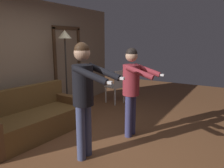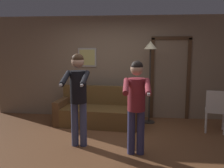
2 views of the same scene
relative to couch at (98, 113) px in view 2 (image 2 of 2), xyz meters
The scene contains 7 objects.
ground_plane 1.36m from the couch, 75.76° to the right, with size 12.00×12.00×0.00m, color brown.
back_wall_assembly 1.30m from the couch, 64.40° to the left, with size 6.40×0.10×2.60m.
couch is the anchor object (origin of this frame).
torchiere_lamp 1.82m from the couch, 11.68° to the left, with size 0.31×0.31×1.96m.
person_standing_left 1.55m from the couch, 95.58° to the right, with size 0.45×0.73×1.72m.
person_standing_right 1.96m from the couch, 59.77° to the right, with size 0.44×0.68×1.62m.
dining_chair_distant 2.63m from the couch, ahead, with size 0.51×0.51×0.93m.
Camera 2 is at (0.63, -4.39, 1.87)m, focal length 40.00 mm.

